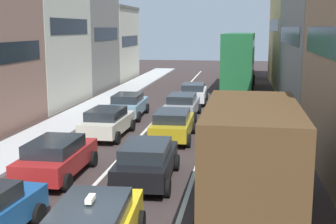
{
  "coord_description": "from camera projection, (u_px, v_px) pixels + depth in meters",
  "views": [
    {
      "loc": [
        3.35,
        -9.17,
        5.54
      ],
      "look_at": [
        0.0,
        12.0,
        1.6
      ],
      "focal_mm": 49.07,
      "sensor_mm": 36.0,
      "label": 1
    }
  ],
  "objects": [
    {
      "name": "sidewalk_left",
      "position": [
        88.0,
        110.0,
        30.87
      ],
      "size": [
        2.6,
        64.0,
        0.14
      ],
      "primitive_type": "cube",
      "color": "#B8B8B8",
      "rests_on": "ground"
    },
    {
      "name": "lane_stripe_left",
      "position": [
        161.0,
        113.0,
        30.11
      ],
      "size": [
        0.16,
        60.0,
        0.01
      ],
      "primitive_type": "cube",
      "color": "silver",
      "rests_on": "ground"
    },
    {
      "name": "lane_stripe_right",
      "position": [
        213.0,
        115.0,
        29.59
      ],
      "size": [
        0.16,
        60.0,
        0.01
      ],
      "primitive_type": "cube",
      "color": "silver",
      "rests_on": "ground"
    },
    {
      "name": "building_row_left",
      "position": [
        17.0,
        38.0,
        31.65
      ],
      "size": [
        7.2,
        43.9,
        11.56
      ],
      "rotation": [
        0.0,
        0.0,
        1.57
      ],
      "color": "beige",
      "rests_on": "ground"
    },
    {
      "name": "removalist_box_truck",
      "position": [
        250.0,
        156.0,
        12.98
      ],
      "size": [
        2.75,
        7.72,
        3.58
      ],
      "rotation": [
        0.0,
        0.0,
        1.56
      ],
      "color": "#1E5933",
      "rests_on": "ground"
    },
    {
      "name": "sedan_centre_lane_second",
      "position": [
        147.0,
        161.0,
        16.6
      ],
      "size": [
        2.18,
        4.36,
        1.49
      ],
      "rotation": [
        0.0,
        0.0,
        1.6
      ],
      "color": "black",
      "rests_on": "ground"
    },
    {
      "name": "wagon_left_lane_second",
      "position": [
        56.0,
        157.0,
        17.12
      ],
      "size": [
        2.09,
        4.31,
        1.49
      ],
      "rotation": [
        0.0,
        0.0,
        1.58
      ],
      "color": "#A51E1E",
      "rests_on": "ground"
    },
    {
      "name": "hatchback_centre_lane_third",
      "position": [
        173.0,
        124.0,
        22.91
      ],
      "size": [
        2.13,
        4.34,
        1.49
      ],
      "rotation": [
        0.0,
        0.0,
        1.59
      ],
      "color": "#B29319",
      "rests_on": "ground"
    },
    {
      "name": "sedan_left_lane_third",
      "position": [
        107.0,
        122.0,
        23.53
      ],
      "size": [
        2.13,
        4.33,
        1.49
      ],
      "rotation": [
        0.0,
        0.0,
        1.55
      ],
      "color": "beige",
      "rests_on": "ground"
    },
    {
      "name": "coupe_centre_lane_fourth",
      "position": [
        182.0,
        105.0,
        28.59
      ],
      "size": [
        2.07,
        4.31,
        1.49
      ],
      "rotation": [
        0.0,
        0.0,
        1.57
      ],
      "color": "gray",
      "rests_on": "ground"
    },
    {
      "name": "sedan_left_lane_fourth",
      "position": [
        128.0,
        105.0,
        28.7
      ],
      "size": [
        2.17,
        4.35,
        1.49
      ],
      "rotation": [
        0.0,
        0.0,
        1.6
      ],
      "color": "#759EB7",
      "rests_on": "ground"
    },
    {
      "name": "sedan_centre_lane_fifth",
      "position": [
        193.0,
        93.0,
        34.02
      ],
      "size": [
        2.19,
        4.36,
        1.49
      ],
      "rotation": [
        0.0,
        0.0,
        1.61
      ],
      "color": "silver",
      "rests_on": "ground"
    },
    {
      "name": "sedan_right_lane_behind_truck",
      "position": [
        237.0,
        136.0,
        20.35
      ],
      "size": [
        2.27,
        4.4,
        1.49
      ],
      "rotation": [
        0.0,
        0.0,
        1.63
      ],
      "color": "#19592D",
      "rests_on": "ground"
    },
    {
      "name": "wagon_right_lane_far",
      "position": [
        242.0,
        113.0,
        25.86
      ],
      "size": [
        2.18,
        4.36,
        1.49
      ],
      "rotation": [
        0.0,
        0.0,
        1.54
      ],
      "color": "#194C8C",
      "rests_on": "ground"
    },
    {
      "name": "bus_mid_queue_primary",
      "position": [
        239.0,
        59.0,
        40.99
      ],
      "size": [
        3.14,
        10.6,
        5.06
      ],
      "rotation": [
        0.0,
        0.0,
        1.53
      ],
      "color": "#1E6033",
      "rests_on": "ground"
    },
    {
      "name": "bus_far_queue_secondary",
      "position": [
        242.0,
        60.0,
        54.46
      ],
      "size": [
        2.86,
        10.52,
        2.9
      ],
      "rotation": [
        0.0,
        0.0,
        1.56
      ],
      "color": "#BFB793",
      "rests_on": "ground"
    }
  ]
}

